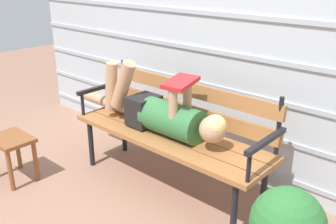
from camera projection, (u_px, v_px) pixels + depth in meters
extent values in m
plane|color=#936B56|center=(151.00, 196.00, 2.91)|extent=(12.00, 12.00, 0.00)
cube|color=#B2BCC6|center=(213.00, 32.00, 2.99)|extent=(4.67, 0.06, 2.35)
cube|color=#A3ADB7|center=(206.00, 149.00, 3.34)|extent=(4.67, 0.02, 0.04)
cube|color=#A3ADB7|center=(207.00, 118.00, 3.23)|extent=(4.67, 0.02, 0.04)
cube|color=#A3ADB7|center=(208.00, 86.00, 3.13)|extent=(4.67, 0.02, 0.04)
cube|color=#A3ADB7|center=(210.00, 51.00, 3.02)|extent=(4.67, 0.02, 0.04)
cube|color=#A3ADB7|center=(211.00, 13.00, 2.92)|extent=(4.67, 0.02, 0.04)
cube|color=#9E6638|center=(153.00, 143.00, 2.77)|extent=(1.68, 0.16, 0.04)
cube|color=#9E6638|center=(168.00, 136.00, 2.88)|extent=(1.68, 0.16, 0.04)
cube|color=#9E6638|center=(182.00, 129.00, 3.00)|extent=(1.68, 0.16, 0.04)
cube|color=#9E6638|center=(189.00, 112.00, 3.01)|extent=(1.61, 0.05, 0.11)
cube|color=#9E6638|center=(189.00, 89.00, 2.94)|extent=(1.61, 0.05, 0.11)
cylinder|color=black|center=(124.00, 82.00, 3.45)|extent=(0.03, 0.03, 0.41)
cylinder|color=black|center=(279.00, 126.00, 2.49)|extent=(0.03, 0.03, 0.41)
cylinder|color=black|center=(91.00, 143.00, 3.29)|extent=(0.04, 0.04, 0.43)
cylinder|color=black|center=(234.00, 211.00, 2.37)|extent=(0.04, 0.04, 0.43)
cylinder|color=black|center=(124.00, 130.00, 3.56)|extent=(0.04, 0.04, 0.43)
cylinder|color=black|center=(264.00, 187.00, 2.64)|extent=(0.04, 0.04, 0.43)
cube|color=black|center=(100.00, 88.00, 3.31)|extent=(0.04, 0.47, 0.03)
cylinder|color=black|center=(82.00, 104.00, 3.21)|extent=(0.03, 0.03, 0.20)
cube|color=black|center=(266.00, 141.00, 2.30)|extent=(0.04, 0.47, 0.03)
cylinder|color=black|center=(249.00, 167.00, 2.20)|extent=(0.03, 0.03, 0.20)
cylinder|color=#33703D|center=(172.00, 120.00, 2.80)|extent=(0.49, 0.26, 0.26)
cube|color=black|center=(144.00, 110.00, 2.99)|extent=(0.20, 0.24, 0.23)
sphere|color=tan|center=(213.00, 129.00, 2.56)|extent=(0.19, 0.19, 0.19)
sphere|color=#E0C67A|center=(215.00, 126.00, 2.54)|extent=(0.16, 0.16, 0.16)
cylinder|color=tan|center=(123.00, 85.00, 2.99)|extent=(0.27, 0.11, 0.43)
cylinder|color=tan|center=(111.00, 86.00, 3.10)|extent=(0.15, 0.09, 0.42)
cylinder|color=tan|center=(112.00, 103.00, 3.36)|extent=(0.79, 0.10, 0.10)
cylinder|color=tan|center=(173.00, 107.00, 2.65)|extent=(0.06, 0.06, 0.29)
cylinder|color=tan|center=(187.00, 101.00, 2.76)|extent=(0.06, 0.06, 0.29)
cube|color=red|center=(181.00, 82.00, 2.64)|extent=(0.21, 0.27, 0.07)
cube|color=brown|center=(11.00, 139.00, 3.02)|extent=(0.37, 0.27, 0.03)
cylinder|color=brown|center=(10.00, 171.00, 2.92)|extent=(0.04, 0.04, 0.35)
cylinder|color=brown|center=(18.00, 150.00, 3.25)|extent=(0.04, 0.04, 0.35)
cylinder|color=brown|center=(36.00, 161.00, 3.07)|extent=(0.04, 0.04, 0.35)
sphere|color=#2D7033|center=(287.00, 224.00, 1.86)|extent=(0.38, 0.38, 0.38)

